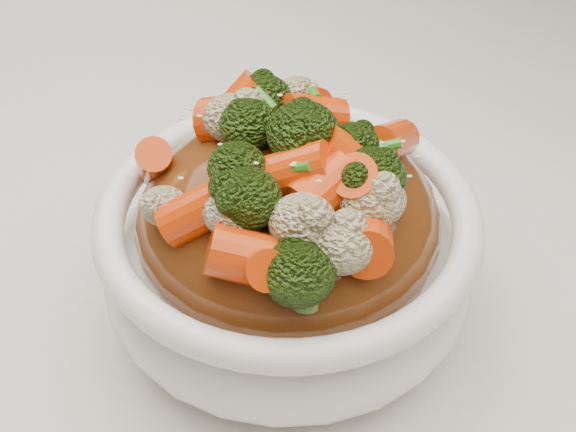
# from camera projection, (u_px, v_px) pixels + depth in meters

# --- Properties ---
(tablecloth) EXTENTS (1.20, 0.80, 0.04)m
(tablecloth) POSITION_uv_depth(u_px,v_px,m) (217.00, 285.00, 0.50)
(tablecloth) COLOR silver
(tablecloth) RESTS_ON dining_table
(bowl) EXTENTS (0.26, 0.26, 0.08)m
(bowl) POSITION_uv_depth(u_px,v_px,m) (288.00, 257.00, 0.43)
(bowl) COLOR white
(bowl) RESTS_ON tablecloth
(sauce_base) EXTENTS (0.20, 0.20, 0.09)m
(sauce_base) POSITION_uv_depth(u_px,v_px,m) (288.00, 220.00, 0.41)
(sauce_base) COLOR #572A0F
(sauce_base) RESTS_ON bowl
(carrots) EXTENTS (0.20, 0.20, 0.05)m
(carrots) POSITION_uv_depth(u_px,v_px,m) (288.00, 130.00, 0.38)
(carrots) COLOR #D43A06
(carrots) RESTS_ON sauce_base
(broccoli) EXTENTS (0.20, 0.20, 0.04)m
(broccoli) POSITION_uv_depth(u_px,v_px,m) (288.00, 132.00, 0.38)
(broccoli) COLOR black
(broccoli) RESTS_ON sauce_base
(cauliflower) EXTENTS (0.20, 0.20, 0.03)m
(cauliflower) POSITION_uv_depth(u_px,v_px,m) (288.00, 135.00, 0.38)
(cauliflower) COLOR beige
(cauliflower) RESTS_ON sauce_base
(scallions) EXTENTS (0.15, 0.15, 0.02)m
(scallions) POSITION_uv_depth(u_px,v_px,m) (288.00, 128.00, 0.38)
(scallions) COLOR #2C721A
(scallions) RESTS_ON sauce_base
(sesame_seeds) EXTENTS (0.18, 0.18, 0.01)m
(sesame_seeds) POSITION_uv_depth(u_px,v_px,m) (288.00, 128.00, 0.38)
(sesame_seeds) COLOR beige
(sesame_seeds) RESTS_ON sauce_base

